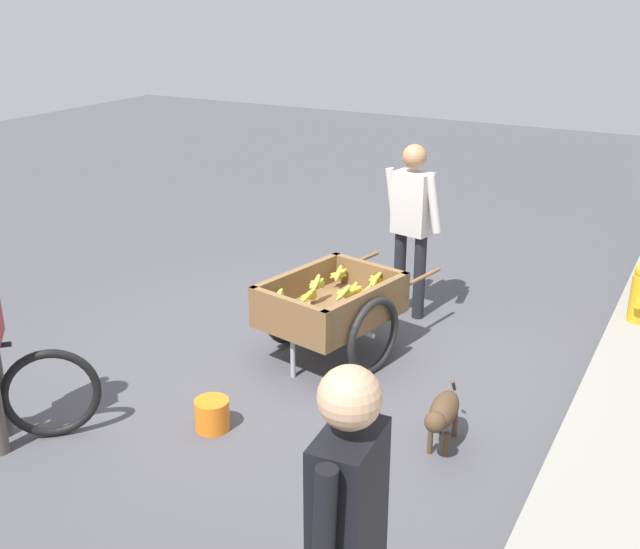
{
  "coord_description": "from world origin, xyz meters",
  "views": [
    {
      "loc": [
        4.98,
        2.78,
        2.93
      ],
      "look_at": [
        -0.05,
        0.04,
        0.75
      ],
      "focal_mm": 42.94,
      "sensor_mm": 36.0,
      "label": 1
    }
  ],
  "objects_px": {
    "vendor_person": "(412,216)",
    "bystander_person": "(348,531)",
    "fire_hydrant": "(640,299)",
    "plastic_bucket": "(212,415)",
    "fruit_cart": "(332,308)",
    "dog": "(443,413)"
  },
  "relations": [
    {
      "from": "vendor_person",
      "to": "bystander_person",
      "type": "relative_size",
      "value": 0.94
    },
    {
      "from": "fire_hydrant",
      "to": "vendor_person",
      "type": "bearing_deg",
      "value": -73.44
    },
    {
      "from": "bystander_person",
      "to": "plastic_bucket",
      "type": "bearing_deg",
      "value": -131.31
    },
    {
      "from": "fruit_cart",
      "to": "plastic_bucket",
      "type": "xyz_separation_m",
      "value": [
        1.39,
        -0.21,
        -0.33
      ]
    },
    {
      "from": "vendor_person",
      "to": "plastic_bucket",
      "type": "bearing_deg",
      "value": -9.93
    },
    {
      "from": "vendor_person",
      "to": "dog",
      "type": "xyz_separation_m",
      "value": [
        1.97,
        1.05,
        -0.7
      ]
    },
    {
      "from": "fire_hydrant",
      "to": "plastic_bucket",
      "type": "xyz_separation_m",
      "value": [
        3.09,
        -2.39,
        -0.22
      ]
    },
    {
      "from": "dog",
      "to": "plastic_bucket",
      "type": "height_order",
      "value": "dog"
    },
    {
      "from": "dog",
      "to": "vendor_person",
      "type": "bearing_deg",
      "value": -151.82
    },
    {
      "from": "vendor_person",
      "to": "bystander_person",
      "type": "distance_m",
      "value": 4.4
    },
    {
      "from": "vendor_person",
      "to": "fire_hydrant",
      "type": "height_order",
      "value": "vendor_person"
    },
    {
      "from": "fruit_cart",
      "to": "vendor_person",
      "type": "relative_size",
      "value": 1.09
    },
    {
      "from": "fruit_cart",
      "to": "bystander_person",
      "type": "xyz_separation_m",
      "value": [
        3.04,
        1.67,
        0.6
      ]
    },
    {
      "from": "dog",
      "to": "bystander_person",
      "type": "xyz_separation_m",
      "value": [
        2.19,
        0.38,
        0.77
      ]
    },
    {
      "from": "dog",
      "to": "fruit_cart",
      "type": "bearing_deg",
      "value": -123.55
    },
    {
      "from": "vendor_person",
      "to": "fire_hydrant",
      "type": "distance_m",
      "value": 2.14
    },
    {
      "from": "bystander_person",
      "to": "dog",
      "type": "bearing_deg",
      "value": -170.08
    },
    {
      "from": "fruit_cart",
      "to": "vendor_person",
      "type": "bearing_deg",
      "value": 168.43
    },
    {
      "from": "fire_hydrant",
      "to": "bystander_person",
      "type": "distance_m",
      "value": 4.82
    },
    {
      "from": "fruit_cart",
      "to": "fire_hydrant",
      "type": "relative_size",
      "value": 2.64
    },
    {
      "from": "vendor_person",
      "to": "fire_hydrant",
      "type": "xyz_separation_m",
      "value": [
        -0.58,
        1.95,
        -0.64
      ]
    },
    {
      "from": "fire_hydrant",
      "to": "bystander_person",
      "type": "xyz_separation_m",
      "value": [
        4.74,
        -0.52,
        0.71
      ]
    }
  ]
}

